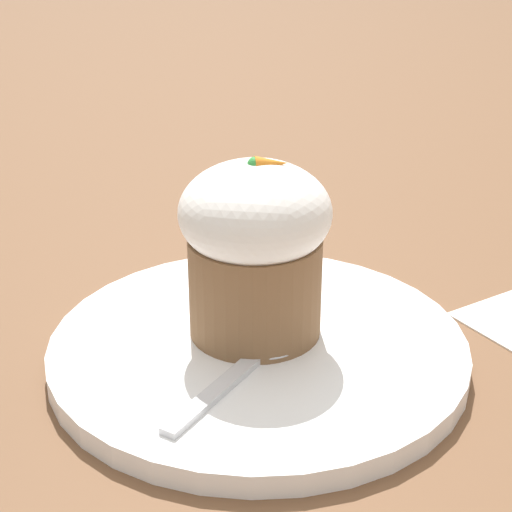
{
  "coord_description": "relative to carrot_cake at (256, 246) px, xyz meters",
  "views": [
    {
      "loc": [
        -0.08,
        -0.44,
        0.28
      ],
      "look_at": [
        0.0,
        0.01,
        0.06
      ],
      "focal_mm": 60.0,
      "sensor_mm": 36.0,
      "label": 1
    }
  ],
  "objects": [
    {
      "name": "carrot_cake",
      "position": [
        0.0,
        0.0,
        0.0
      ],
      "size": [
        0.09,
        0.09,
        0.11
      ],
      "color": "brown",
      "rests_on": "dessert_plate"
    },
    {
      "name": "ground_plane",
      "position": [
        -0.0,
        -0.01,
        -0.07
      ],
      "size": [
        4.0,
        4.0,
        0.0
      ],
      "primitive_type": "plane",
      "color": "brown"
    },
    {
      "name": "dessert_plate",
      "position": [
        -0.0,
        -0.01,
        -0.06
      ],
      "size": [
        0.25,
        0.25,
        0.01
      ],
      "color": "white",
      "rests_on": "ground_plane"
    },
    {
      "name": "spoon",
      "position": [
        -0.0,
        -0.03,
        -0.05
      ],
      "size": [
        0.1,
        0.11,
        0.01
      ],
      "color": "silver",
      "rests_on": "dessert_plate"
    }
  ]
}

